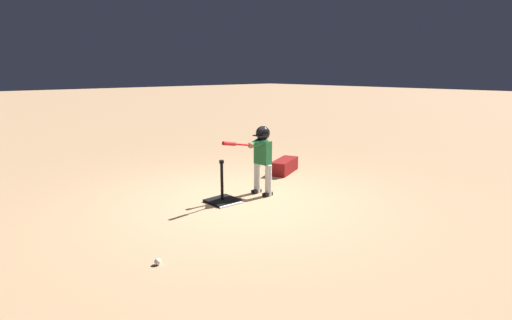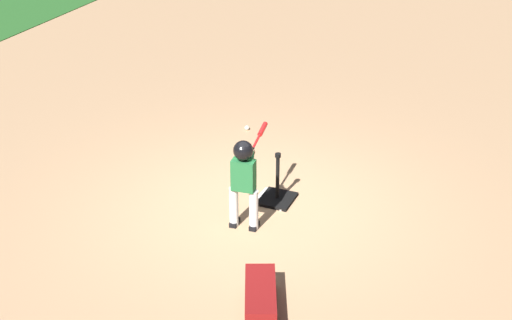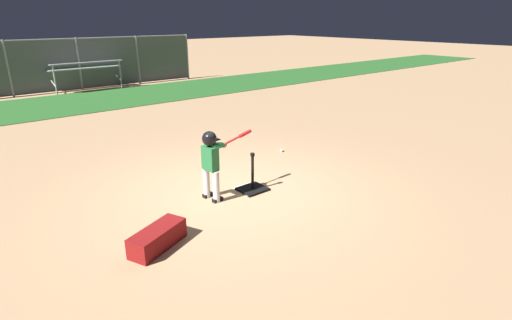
{
  "view_description": "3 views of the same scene",
  "coord_description": "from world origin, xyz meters",
  "px_view_note": "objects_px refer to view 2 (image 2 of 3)",
  "views": [
    {
      "loc": [
        4.06,
        4.77,
        2.09
      ],
      "look_at": [
        -0.35,
        -0.02,
        0.63
      ],
      "focal_mm": 28.0,
      "sensor_mm": 36.0,
      "label": 1
    },
    {
      "loc": [
        -7.35,
        -3.04,
        4.85
      ],
      "look_at": [
        0.15,
        0.09,
        0.6
      ],
      "focal_mm": 50.0,
      "sensor_mm": 36.0,
      "label": 2
    },
    {
      "loc": [
        -3.83,
        -5.22,
        2.9
      ],
      "look_at": [
        0.15,
        -0.4,
        0.66
      ],
      "focal_mm": 28.0,
      "sensor_mm": 36.0,
      "label": 3
    }
  ],
  "objects_px": {
    "batter_child": "(244,173)",
    "equipment_bag": "(260,298)",
    "baseball": "(247,128)",
    "batting_tee": "(277,195)"
  },
  "relations": [
    {
      "from": "baseball",
      "to": "batter_child",
      "type": "bearing_deg",
      "value": -157.25
    },
    {
      "from": "batter_child",
      "to": "baseball",
      "type": "bearing_deg",
      "value": 22.75
    },
    {
      "from": "batting_tee",
      "to": "baseball",
      "type": "bearing_deg",
      "value": 33.66
    },
    {
      "from": "batting_tee",
      "to": "baseball",
      "type": "relative_size",
      "value": 9.4
    },
    {
      "from": "batter_child",
      "to": "baseball",
      "type": "height_order",
      "value": "batter_child"
    },
    {
      "from": "batting_tee",
      "to": "equipment_bag",
      "type": "relative_size",
      "value": 0.83
    },
    {
      "from": "batter_child",
      "to": "equipment_bag",
      "type": "distance_m",
      "value": 1.73
    },
    {
      "from": "batting_tee",
      "to": "batter_child",
      "type": "xyz_separation_m",
      "value": [
        -0.73,
        0.15,
        0.67
      ]
    },
    {
      "from": "baseball",
      "to": "equipment_bag",
      "type": "bearing_deg",
      "value": -154.87
    },
    {
      "from": "batter_child",
      "to": "equipment_bag",
      "type": "xyz_separation_m",
      "value": [
        -1.41,
        -0.79,
        -0.61
      ]
    }
  ]
}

